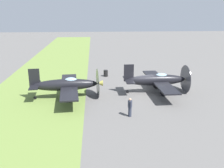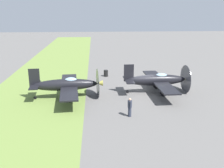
# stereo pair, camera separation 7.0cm
# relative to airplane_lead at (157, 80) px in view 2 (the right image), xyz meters

# --- Properties ---
(ground_plane) EXTENTS (160.00, 160.00, 0.00)m
(ground_plane) POSITION_rel_airplane_lead_xyz_m (-0.12, -1.57, -1.46)
(ground_plane) COLOR #605E5B
(grass_verge) EXTENTS (120.00, 11.00, 0.01)m
(grass_verge) POSITION_rel_airplane_lead_xyz_m (-0.12, -13.61, -1.45)
(grass_verge) COLOR olive
(grass_verge) RESTS_ON ground
(airplane_lead) EXTENTS (9.73, 7.72, 3.48)m
(airplane_lead) POSITION_rel_airplane_lead_xyz_m (0.00, 0.00, 0.00)
(airplane_lead) COLOR black
(airplane_lead) RESTS_ON ground
(airplane_wingman) EXTENTS (9.77, 7.73, 3.47)m
(airplane_wingman) POSITION_rel_airplane_lead_xyz_m (1.19, -10.08, -0.00)
(airplane_wingman) COLOR black
(airplane_wingman) RESTS_ON ground
(ground_crew_chief) EXTENTS (0.63, 0.38, 1.73)m
(ground_crew_chief) POSITION_rel_airplane_lead_xyz_m (6.65, -4.04, -0.54)
(ground_crew_chief) COLOR #2D3342
(ground_crew_chief) RESTS_ON ground
(ground_crew_mechanic) EXTENTS (0.38, 0.61, 1.73)m
(ground_crew_mechanic) POSITION_rel_airplane_lead_xyz_m (-5.70, 5.00, -0.54)
(ground_crew_mechanic) COLOR #9E998E
(ground_crew_mechanic) RESTS_ON ground
(fuel_drum) EXTENTS (0.60, 0.60, 0.90)m
(fuel_drum) POSITION_rel_airplane_lead_xyz_m (-7.55, -5.50, -1.01)
(fuel_drum) COLOR black
(fuel_drum) RESTS_ON ground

